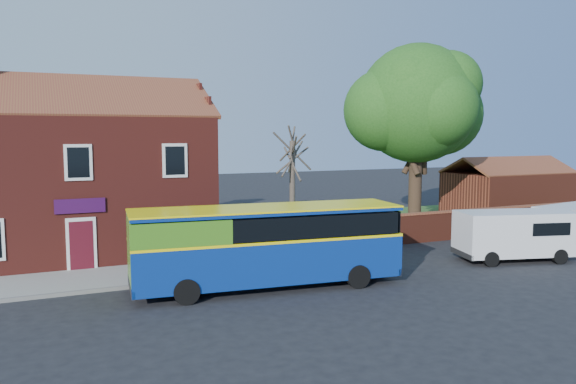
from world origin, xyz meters
name	(u,v)px	position (x,y,z in m)	size (l,w,h in m)	color
ground	(310,300)	(0.00, 0.00, 0.00)	(120.00, 120.00, 0.00)	black
pavement	(86,280)	(-7.00, 5.75, 0.06)	(18.00, 3.50, 0.12)	gray
kerb	(89,291)	(-7.00, 4.00, 0.07)	(18.00, 0.15, 0.14)	slate
grass_strip	(402,222)	(13.00, 13.00, 0.02)	(26.00, 12.00, 0.04)	#426B28
shop_building	(74,183)	(-7.02, 11.50, 3.41)	(12.30, 8.13, 10.50)	maroon
boundary_wall	(465,224)	(13.00, 7.00, 0.81)	(22.00, 0.38, 1.60)	maroon
outbuilding	(507,192)	(22.00, 13.00, 1.61)	(8.20, 5.06, 4.17)	maroon
bus	(259,243)	(-1.09, 2.12, 1.74)	(10.24, 3.47, 3.06)	navy
van_near	(515,233)	(11.22, 1.73, 1.27)	(5.51, 3.30, 2.26)	white
van_far	(575,223)	(16.72, 3.07, 1.18)	(5.04, 2.69, 2.10)	white
large_tree	(416,108)	(13.07, 11.83, 7.38)	(9.24, 7.31, 11.27)	black
bare_tree	(292,184)	(4.13, 10.70, 3.02)	(2.21, 2.63, 5.89)	#4C4238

